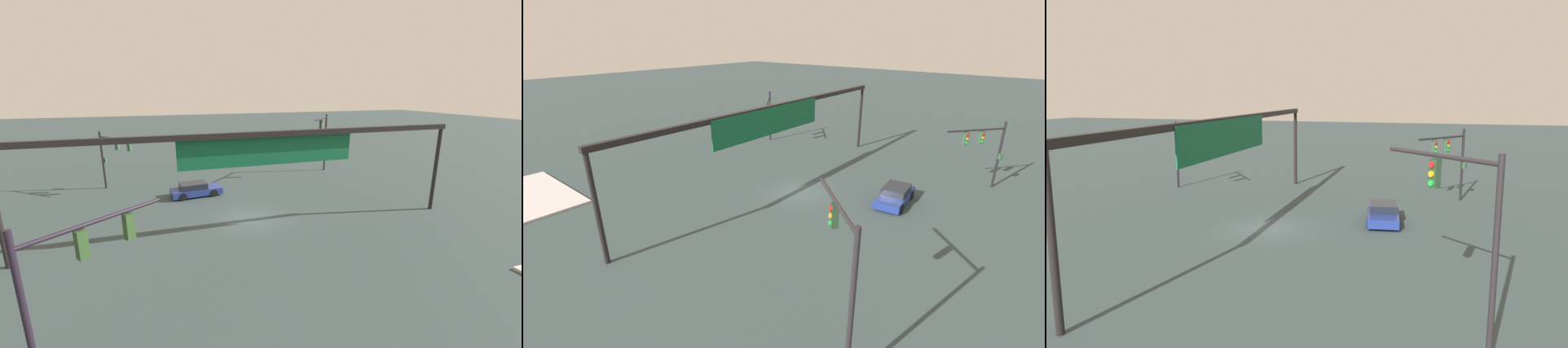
{
  "view_description": "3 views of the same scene",
  "coord_description": "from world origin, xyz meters",
  "views": [
    {
      "loc": [
        -6.1,
        -21.17,
        9.13
      ],
      "look_at": [
        1.08,
        0.81,
        3.03
      ],
      "focal_mm": 22.27,
      "sensor_mm": 36.0,
      "label": 1
    },
    {
      "loc": [
        20.8,
        15.46,
        11.69
      ],
      "look_at": [
        1.77,
        -0.16,
        2.1
      ],
      "focal_mm": 25.0,
      "sensor_mm": 36.0,
      "label": 2
    },
    {
      "loc": [
        26.53,
        9.48,
        8.13
      ],
      "look_at": [
        0.29,
        2.38,
        3.47
      ],
      "focal_mm": 33.38,
      "sensor_mm": 36.0,
      "label": 3
    }
  ],
  "objects": [
    {
      "name": "overhead_sign_gantry",
      "position": [
        0.19,
        -2.5,
        5.65
      ],
      "size": [
        28.41,
        0.43,
        6.63
      ],
      "color": "black",
      "rests_on": "ground"
    },
    {
      "name": "traffic_signal_opposite_side",
      "position": [
        -9.85,
        10.46,
        3.67
      ],
      "size": [
        3.99,
        3.49,
        5.39
      ],
      "rotation": [
        0.0,
        0.0,
        -0.67
      ],
      "color": "black",
      "rests_on": "ground"
    },
    {
      "name": "ground_plane",
      "position": [
        0.0,
        0.0,
        0.0
      ],
      "size": [
        201.74,
        201.74,
        0.0
      ],
      "primitive_type": "plane",
      "color": "#334143"
    },
    {
      "name": "traffic_signal_near_corner",
      "position": [
        11.53,
        10.48,
        4.33
      ],
      "size": [
        3.2,
        3.49,
        6.41
      ],
      "rotation": [
        0.0,
        0.0,
        -2.31
      ],
      "color": "black",
      "rests_on": "ground"
    },
    {
      "name": "traffic_signal_cross_street",
      "position": [
        -8.8,
        -10.94,
        3.87
      ],
      "size": [
        3.89,
        3.12,
        5.61
      ],
      "rotation": [
        0.0,
        0.0,
        0.67
      ],
      "color": "black",
      "rests_on": "ground"
    },
    {
      "name": "sedan_car_approaching",
      "position": [
        -3.14,
        6.37,
        0.57
      ],
      "size": [
        4.49,
        2.36,
        1.21
      ],
      "rotation": [
        0.0,
        0.0,
        0.12
      ],
      "color": "navy",
      "rests_on": "ground"
    }
  ]
}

